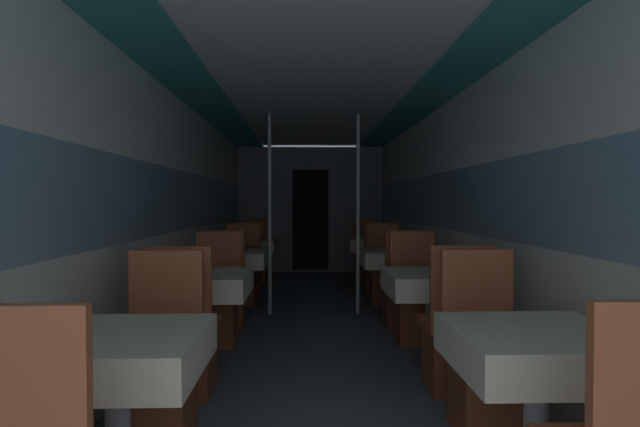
% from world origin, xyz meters
% --- Properties ---
extents(wall_left, '(0.05, 10.06, 2.22)m').
position_xyz_m(wall_left, '(-1.31, 3.63, 1.13)').
color(wall_left, silver).
rests_on(wall_left, ground_plane).
extents(wall_right, '(0.05, 10.06, 2.22)m').
position_xyz_m(wall_right, '(1.31, 3.63, 1.13)').
color(wall_right, silver).
rests_on(wall_right, ground_plane).
extents(ceiling_panel, '(2.61, 10.06, 0.07)m').
position_xyz_m(ceiling_panel, '(0.00, 3.63, 2.26)').
color(ceiling_panel, silver).
rests_on(ceiling_panel, wall_left).
extents(bulkhead_far, '(2.56, 0.09, 2.22)m').
position_xyz_m(bulkhead_far, '(0.00, 7.72, 1.10)').
color(bulkhead_far, slate).
rests_on(bulkhead_far, ground_plane).
extents(dining_table_left_0, '(0.70, 0.70, 0.71)m').
position_xyz_m(dining_table_left_0, '(-0.88, 0.92, 0.60)').
color(dining_table_left_0, '#4C4C51').
rests_on(dining_table_left_0, ground_plane).
extents(chair_left_far_0, '(0.41, 0.41, 0.97)m').
position_xyz_m(chair_left_far_0, '(-0.88, 1.50, 0.30)').
color(chair_left_far_0, brown).
rests_on(chair_left_far_0, ground_plane).
extents(dining_table_left_1, '(0.70, 0.70, 0.71)m').
position_xyz_m(dining_table_left_1, '(-0.88, 2.65, 0.60)').
color(dining_table_left_1, '#4C4C51').
rests_on(dining_table_left_1, ground_plane).
extents(chair_left_near_1, '(0.41, 0.41, 0.97)m').
position_xyz_m(chair_left_near_1, '(-0.88, 2.07, 0.30)').
color(chair_left_near_1, brown).
rests_on(chair_left_near_1, ground_plane).
extents(chair_left_far_1, '(0.41, 0.41, 0.97)m').
position_xyz_m(chair_left_far_1, '(-0.88, 3.23, 0.30)').
color(chair_left_far_1, brown).
rests_on(chair_left_far_1, ground_plane).
extents(dining_table_left_2, '(0.70, 0.70, 0.71)m').
position_xyz_m(dining_table_left_2, '(-0.88, 4.38, 0.60)').
color(dining_table_left_2, '#4C4C51').
rests_on(dining_table_left_2, ground_plane).
extents(chair_left_near_2, '(0.41, 0.41, 0.97)m').
position_xyz_m(chair_left_near_2, '(-0.88, 3.80, 0.30)').
color(chair_left_near_2, brown).
rests_on(chair_left_near_2, ground_plane).
extents(chair_left_far_2, '(0.41, 0.41, 0.97)m').
position_xyz_m(chair_left_far_2, '(-0.88, 4.95, 0.30)').
color(chair_left_far_2, brown).
rests_on(chair_left_far_2, ground_plane).
extents(support_pole_left_2, '(0.04, 0.04, 2.22)m').
position_xyz_m(support_pole_left_2, '(-0.49, 4.38, 1.11)').
color(support_pole_left_2, silver).
rests_on(support_pole_left_2, ground_plane).
extents(dining_table_left_3, '(0.70, 0.70, 0.71)m').
position_xyz_m(dining_table_left_3, '(-0.88, 6.10, 0.60)').
color(dining_table_left_3, '#4C4C51').
rests_on(dining_table_left_3, ground_plane).
extents(chair_left_near_3, '(0.41, 0.41, 0.97)m').
position_xyz_m(chair_left_near_3, '(-0.88, 5.53, 0.30)').
color(chair_left_near_3, brown).
rests_on(chair_left_near_3, ground_plane).
extents(chair_left_far_3, '(0.41, 0.41, 0.97)m').
position_xyz_m(chair_left_far_3, '(-0.88, 6.68, 0.30)').
color(chair_left_far_3, brown).
rests_on(chair_left_far_3, ground_plane).
extents(dining_table_right_0, '(0.70, 0.70, 0.71)m').
position_xyz_m(dining_table_right_0, '(0.88, 0.92, 0.60)').
color(dining_table_right_0, '#4C4C51').
rests_on(dining_table_right_0, ground_plane).
extents(chair_right_far_0, '(0.41, 0.41, 0.97)m').
position_xyz_m(chair_right_far_0, '(0.88, 1.50, 0.30)').
color(chair_right_far_0, brown).
rests_on(chair_right_far_0, ground_plane).
extents(dining_table_right_1, '(0.70, 0.70, 0.71)m').
position_xyz_m(dining_table_right_1, '(0.88, 2.65, 0.60)').
color(dining_table_right_1, '#4C4C51').
rests_on(dining_table_right_1, ground_plane).
extents(chair_right_near_1, '(0.41, 0.41, 0.97)m').
position_xyz_m(chair_right_near_1, '(0.88, 2.07, 0.30)').
color(chair_right_near_1, brown).
rests_on(chair_right_near_1, ground_plane).
extents(chair_right_far_1, '(0.41, 0.41, 0.97)m').
position_xyz_m(chair_right_far_1, '(0.88, 3.23, 0.30)').
color(chair_right_far_1, brown).
rests_on(chair_right_far_1, ground_plane).
extents(dining_table_right_2, '(0.70, 0.70, 0.71)m').
position_xyz_m(dining_table_right_2, '(0.88, 4.38, 0.60)').
color(dining_table_right_2, '#4C4C51').
rests_on(dining_table_right_2, ground_plane).
extents(chair_right_near_2, '(0.41, 0.41, 0.97)m').
position_xyz_m(chair_right_near_2, '(0.88, 3.80, 0.30)').
color(chair_right_near_2, brown).
rests_on(chair_right_near_2, ground_plane).
extents(chair_right_far_2, '(0.41, 0.41, 0.97)m').
position_xyz_m(chair_right_far_2, '(0.88, 4.95, 0.30)').
color(chair_right_far_2, brown).
rests_on(chair_right_far_2, ground_plane).
extents(support_pole_right_2, '(0.04, 0.04, 2.22)m').
position_xyz_m(support_pole_right_2, '(0.49, 4.38, 1.11)').
color(support_pole_right_2, silver).
rests_on(support_pole_right_2, ground_plane).
extents(dining_table_right_3, '(0.70, 0.70, 0.71)m').
position_xyz_m(dining_table_right_3, '(0.88, 6.10, 0.60)').
color(dining_table_right_3, '#4C4C51').
rests_on(dining_table_right_3, ground_plane).
extents(chair_right_near_3, '(0.41, 0.41, 0.97)m').
position_xyz_m(chair_right_near_3, '(0.88, 5.53, 0.30)').
color(chair_right_near_3, brown).
rests_on(chair_right_near_3, ground_plane).
extents(chair_right_far_3, '(0.41, 0.41, 0.97)m').
position_xyz_m(chair_right_far_3, '(0.88, 6.68, 0.30)').
color(chair_right_far_3, brown).
rests_on(chair_right_far_3, ground_plane).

